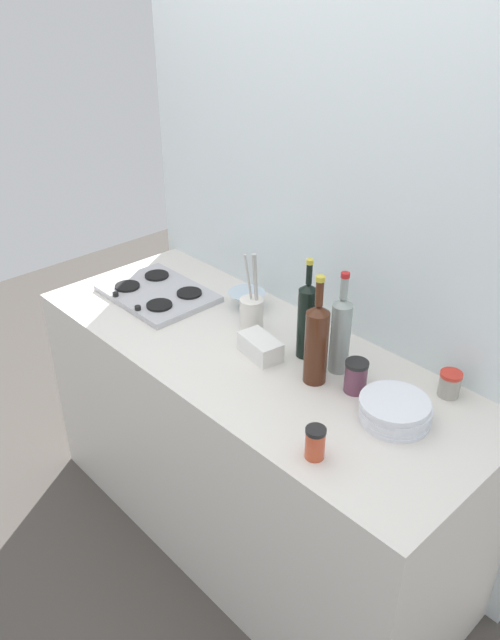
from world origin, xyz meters
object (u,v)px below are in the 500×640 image
at_px(plate_stack, 395,410).
at_px(wine_bottle_mid_left, 307,319).
at_px(stovetop_hob, 158,293).
at_px(condiment_jar_spare, 356,376).
at_px(butter_dish, 261,346).
at_px(utensil_crock, 252,313).
at_px(condiment_jar_rear, 315,443).
at_px(wine_bottle_leftmost, 316,342).
at_px(condiment_jar_front, 450,384).
at_px(mixing_bowl, 247,299).
at_px(wine_bottle_mid_right, 340,333).

xyz_separation_m(plate_stack, wine_bottle_mid_left, (-0.42, 0.07, 0.11)).
distance_m(stovetop_hob, wine_bottle_mid_left, 0.74).
bearing_deg(condiment_jar_spare, stovetop_hob, -175.57).
height_order(butter_dish, condiment_jar_spare, condiment_jar_spare).
xyz_separation_m(utensil_crock, condiment_jar_rear, (0.61, -0.34, -0.03)).
distance_m(wine_bottle_leftmost, utensil_crock, 0.38).
bearing_deg(stovetop_hob, condiment_jar_front, 12.95).
xyz_separation_m(stovetop_hob, butter_dish, (0.61, -0.00, 0.02)).
distance_m(mixing_bowl, condiment_jar_rear, 0.88).
xyz_separation_m(wine_bottle_mid_right, condiment_jar_rear, (0.23, -0.38, -0.09)).
bearing_deg(condiment_jar_rear, stovetop_hob, 166.96).
relative_size(wine_bottle_leftmost, butter_dish, 2.33).
relative_size(stovetop_hob, wine_bottle_mid_left, 1.22).
relative_size(utensil_crock, condiment_jar_rear, 3.27).
relative_size(wine_bottle_leftmost, wine_bottle_mid_right, 1.05).
bearing_deg(plate_stack, wine_bottle_leftmost, -176.20).
height_order(butter_dish, utensil_crock, utensil_crock).
bearing_deg(wine_bottle_mid_left, plate_stack, -9.34).
bearing_deg(wine_bottle_mid_right, stovetop_hob, -171.52).
xyz_separation_m(butter_dish, condiment_jar_rear, (0.47, -0.25, 0.01)).
height_order(wine_bottle_mid_left, mixing_bowl, wine_bottle_mid_left).
distance_m(wine_bottle_mid_left, mixing_bowl, 0.42).
xyz_separation_m(wine_bottle_mid_left, mixing_bowl, (-0.39, 0.09, -0.11)).
height_order(stovetop_hob, utensil_crock, utensil_crock).
bearing_deg(utensil_crock, condiment_jar_rear, -28.89).
bearing_deg(wine_bottle_mid_right, butter_dish, -152.30).
relative_size(wine_bottle_leftmost, condiment_jar_spare, 3.47).
xyz_separation_m(wine_bottle_leftmost, butter_dish, (-0.23, -0.02, -0.11)).
height_order(plate_stack, condiment_jar_front, condiment_jar_front).
bearing_deg(butter_dish, stovetop_hob, 179.95).
relative_size(wine_bottle_mid_left, condiment_jar_spare, 3.35).
xyz_separation_m(stovetop_hob, wine_bottle_mid_right, (0.85, 0.13, 0.13)).
bearing_deg(condiment_jar_front, stovetop_hob, -167.05).
distance_m(wine_bottle_leftmost, wine_bottle_mid_right, 0.10).
height_order(plate_stack, wine_bottle_leftmost, wine_bottle_leftmost).
height_order(plate_stack, condiment_jar_spare, condiment_jar_spare).
xyz_separation_m(mixing_bowl, condiment_jar_rear, (0.76, -0.45, 0.01)).
distance_m(stovetop_hob, wine_bottle_leftmost, 0.85).
distance_m(wine_bottle_leftmost, condiment_jar_front, 0.44).
xyz_separation_m(wine_bottle_mid_left, butter_dish, (-0.11, -0.11, -0.11)).
height_order(wine_bottle_mid_right, mixing_bowl, wine_bottle_mid_right).
bearing_deg(mixing_bowl, stovetop_hob, -148.47).
bearing_deg(wine_bottle_mid_left, condiment_jar_rear, -44.70).
distance_m(condiment_jar_rear, condiment_jar_spare, 0.35).
bearing_deg(butter_dish, mixing_bowl, 145.10).
xyz_separation_m(utensil_crock, condiment_jar_front, (0.72, 0.18, -0.03)).
xyz_separation_m(mixing_bowl, condiment_jar_spare, (0.64, -0.12, 0.02)).
bearing_deg(condiment_jar_spare, wine_bottle_leftmost, -157.88).
bearing_deg(wine_bottle_mid_left, condiment_jar_front, 18.76).
relative_size(wine_bottle_mid_left, utensil_crock, 1.14).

